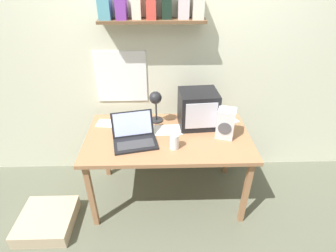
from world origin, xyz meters
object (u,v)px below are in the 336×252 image
Objects in this scene: space_heater at (226,123)px; loose_paper_near_laptop at (112,124)px; corner_desk at (168,141)px; desk_lamp at (156,101)px; juice_glass at (174,142)px; open_notebook at (167,130)px; floor_cushion at (47,221)px; crt_monitor at (198,109)px; laptop at (134,135)px; printed_handout at (226,120)px.

space_heater reaches higher than loose_paper_near_laptop.
corner_desk is 4.31× the size of desk_lamp.
open_notebook is at bearing 100.56° from juice_glass.
open_notebook is 1.36m from floor_cushion.
loose_paper_near_laptop reaches higher than floor_cushion.
corner_desk is at bearing 17.41° from floor_cushion.
laptop is at bearing -160.94° from crt_monitor.
space_heater is 0.53m from open_notebook.
space_heater is 1.00× the size of open_notebook.
desk_lamp is at bearing -1.69° from loose_paper_near_laptop.
corner_desk is at bearing -164.98° from space_heater.
juice_glass is at bearing 7.98° from floor_cushion.
laptop is 1.33× the size of loose_paper_near_laptop.
printed_handout is (0.53, 0.44, -0.06)m from juice_glass.
space_heater is 1.82m from floor_cushion.
crt_monitor is 2.71× the size of juice_glass.
juice_glass is at bearing -35.02° from loose_paper_near_laptop.
corner_desk reaches higher than floor_cushion.
space_heater reaches higher than corner_desk.
desk_lamp is 1.26× the size of open_notebook.
printed_handout reaches higher than corner_desk.
crt_monitor is 1.34× the size of open_notebook.
corner_desk is at bearing -87.52° from open_notebook.
floor_cushion is at bearing -172.02° from juice_glass.
desk_lamp is at bearing 177.13° from space_heater.
desk_lamp is at bearing 171.92° from crt_monitor.
corner_desk is 0.64m from printed_handout.
crt_monitor and desk_lamp have the same top height.
loose_paper_near_laptop reaches higher than corner_desk.
floor_cushion is at bearing -150.71° from space_heater.
laptop is 1.23× the size of desk_lamp.
printed_handout is at bearing 19.68° from floor_cushion.
laptop is at bearing -151.28° from open_notebook.
laptop is 0.37m from loose_paper_near_laptop.
laptop reaches higher than juice_glass.
crt_monitor is 0.76× the size of floor_cushion.
corner_desk is 0.23m from juice_glass.
juice_glass is at bearing -79.44° from open_notebook.
laptop is 0.79m from space_heater.
desk_lamp is 0.28m from open_notebook.
open_notebook is (0.10, -0.11, -0.24)m from desk_lamp.
loose_paper_near_laptop is 0.66× the size of floor_cushion.
space_heater is at bearing -47.70° from crt_monitor.
loose_paper_near_laptop is (-0.42, 0.01, -0.24)m from desk_lamp.
crt_monitor is at bearing 11.86° from laptop.
crt_monitor is 0.34m from open_notebook.
juice_glass is 0.42× the size of loose_paper_near_laptop.
desk_lamp reaches higher than loose_paper_near_laptop.
space_heater is at bearing -2.92° from corner_desk.
space_heater is at bearing 19.61° from juice_glass.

